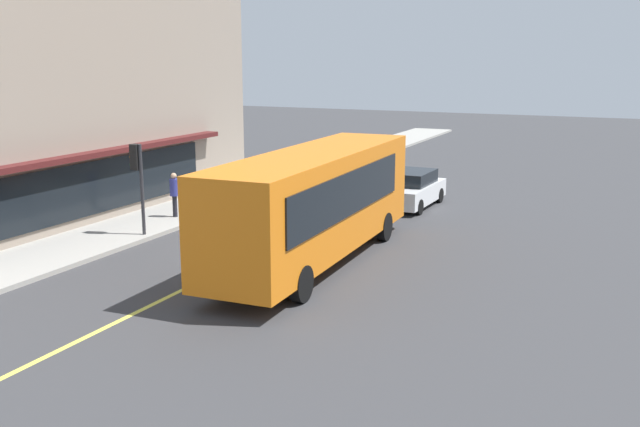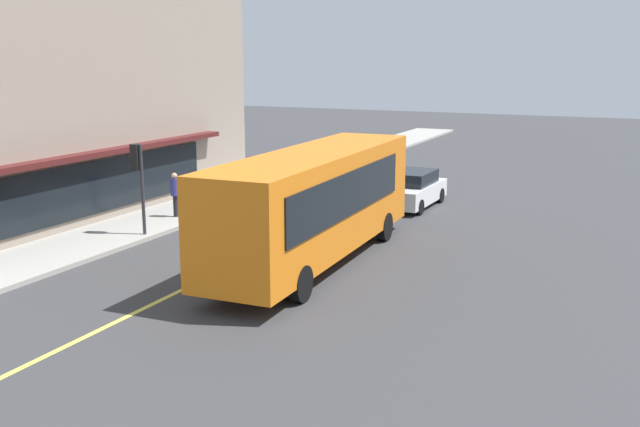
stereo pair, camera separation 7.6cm
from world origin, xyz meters
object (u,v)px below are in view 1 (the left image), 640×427
Objects in this scene: bus at (315,201)px; pedestrian_waiting at (174,190)px; car_white at (412,189)px; traffic_light at (137,167)px.

bus is 6.44× the size of pedestrian_waiting.
pedestrian_waiting is at bearing 130.49° from car_white.
bus is at bearing -91.92° from traffic_light.
pedestrian_waiting is at bearing 67.83° from bus.
traffic_light is 0.74× the size of car_white.
traffic_light is 11.80m from car_white.
bus is at bearing -112.17° from pedestrian_waiting.
pedestrian_waiting is at bearing 11.03° from traffic_light.
bus reaches higher than pedestrian_waiting.
pedestrian_waiting is (2.83, 0.55, -1.34)m from traffic_light.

